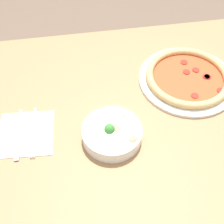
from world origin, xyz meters
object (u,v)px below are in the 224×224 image
(pizza, at_px, (188,78))
(fork, at_px, (34,131))
(bowl, at_px, (112,133))
(knife, at_px, (19,132))

(pizza, bearing_deg, fork, 14.48)
(bowl, xyz_separation_m, fork, (0.24, -0.06, -0.02))
(bowl, relative_size, fork, 0.97)
(knife, bearing_deg, pizza, 106.03)
(pizza, distance_m, knife, 0.62)
(pizza, xyz_separation_m, knife, (0.60, 0.14, -0.01))
(fork, bearing_deg, knife, -94.50)
(bowl, bearing_deg, knife, -13.00)
(bowl, bearing_deg, fork, -14.01)
(pizza, bearing_deg, knife, 12.79)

